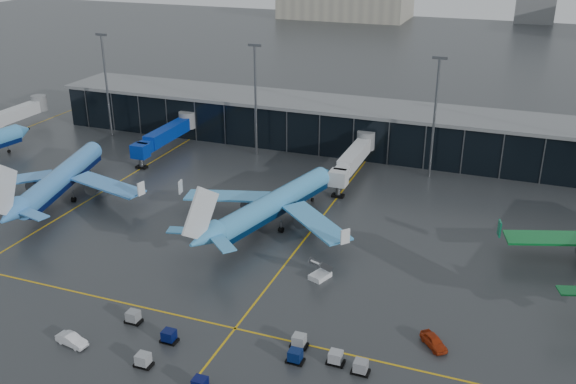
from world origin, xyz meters
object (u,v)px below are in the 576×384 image
(airliner_arkefly, at_px, (60,166))
(mobile_airstair, at_px, (320,274))
(service_van_red, at_px, (434,341))
(baggage_carts, at_px, (241,352))
(service_van_white, at_px, (72,340))
(airliner_klm_near, at_px, (275,191))

(airliner_arkefly, xyz_separation_m, mobile_airstair, (56.92, -11.75, -5.81))
(mobile_airstair, xyz_separation_m, service_van_red, (18.85, -11.02, 0.00))
(baggage_carts, height_order, service_van_red, baggage_carts)
(airliner_arkefly, relative_size, service_van_white, 9.50)
(airliner_arkefly, height_order, mobile_airstair, airliner_arkefly)
(airliner_klm_near, bearing_deg, mobile_airstair, -33.99)
(airliner_arkefly, relative_size, service_van_red, 9.42)
(service_van_red, bearing_deg, mobile_airstair, 109.06)
(service_van_white, bearing_deg, mobile_airstair, -33.03)
(service_van_red, xyz_separation_m, service_van_white, (-43.34, -16.14, -0.03))
(baggage_carts, xyz_separation_m, service_van_red, (22.08, 10.80, 0.01))
(airliner_klm_near, height_order, service_van_red, airliner_klm_near)
(mobile_airstair, bearing_deg, service_van_red, -9.47)
(airliner_arkefly, bearing_deg, airliner_klm_near, -9.60)
(baggage_carts, xyz_separation_m, mobile_airstair, (3.23, 21.81, 0.01))
(airliner_arkefly, xyz_separation_m, service_van_white, (32.43, -38.91, -5.84))
(airliner_klm_near, relative_size, mobile_airstair, 11.13)
(airliner_arkefly, relative_size, baggage_carts, 1.27)
(baggage_carts, xyz_separation_m, service_van_white, (-21.26, -5.35, -0.02))
(airliner_arkefly, height_order, baggage_carts, airliner_arkefly)
(baggage_carts, height_order, mobile_airstair, mobile_airstair)
(mobile_airstair, xyz_separation_m, service_van_white, (-24.49, -27.16, -0.03))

